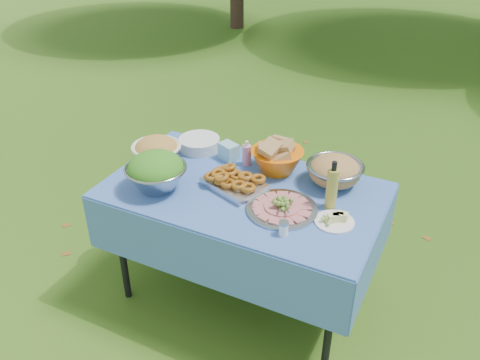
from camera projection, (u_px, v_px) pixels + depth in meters
name	position (u px, v px, depth m)	size (l,w,h in m)	color
ground	(243.00, 294.00, 3.10)	(80.00, 80.00, 0.00)	#163509
picnic_table	(243.00, 245.00, 2.91)	(1.46, 0.86, 0.76)	#78B5E7
salad_bowl	(156.00, 171.00, 2.66)	(0.32, 0.32, 0.21)	#9CA0A4
pasta_bowl_white	(156.00, 150.00, 2.92)	(0.28, 0.28, 0.16)	white
plate_stack	(199.00, 143.00, 3.08)	(0.25, 0.25, 0.07)	white
wipes_box	(229.00, 151.00, 2.97)	(0.11, 0.08, 0.10)	#8BC8D4
sanitizer_bottle	(247.00, 153.00, 2.90)	(0.05, 0.05, 0.15)	pink
bread_bowl	(277.00, 155.00, 2.82)	(0.30, 0.30, 0.20)	orange
pasta_bowl_steel	(335.00, 171.00, 2.71)	(0.30, 0.30, 0.16)	#9CA0A4
fried_tray	(234.00, 181.00, 2.70)	(0.31, 0.22, 0.07)	silver
charcuterie_platter	(282.00, 203.00, 2.52)	(0.36, 0.36, 0.08)	#A1A3A9
oil_bottle	(332.00, 185.00, 2.49)	(0.06, 0.06, 0.26)	#A89D36
cheese_plate	(335.00, 218.00, 2.44)	(0.19, 0.19, 0.05)	white
shaker	(284.00, 228.00, 2.35)	(0.05, 0.05, 0.07)	white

